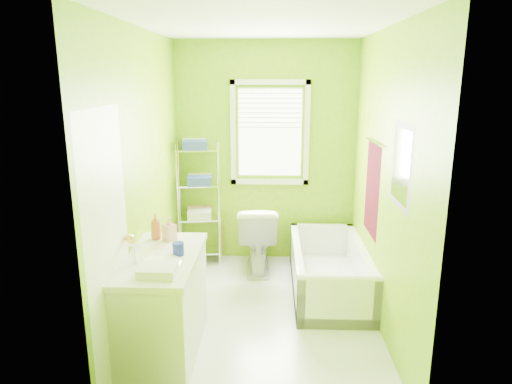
{
  "coord_description": "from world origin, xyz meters",
  "views": [
    {
      "loc": [
        0.08,
        -3.9,
        2.18
      ],
      "look_at": [
        -0.07,
        0.25,
        1.14
      ],
      "focal_mm": 32.0,
      "sensor_mm": 36.0,
      "label": 1
    }
  ],
  "objects_px": {
    "toilet": "(257,237)",
    "wire_shelf_unit": "(200,189)",
    "bathtub": "(329,277)",
    "vanity": "(163,302)"
  },
  "relations": [
    {
      "from": "vanity",
      "to": "wire_shelf_unit",
      "type": "relative_size",
      "value": 0.74
    },
    {
      "from": "bathtub",
      "to": "vanity",
      "type": "bearing_deg",
      "value": -142.12
    },
    {
      "from": "toilet",
      "to": "wire_shelf_unit",
      "type": "distance_m",
      "value": 0.89
    },
    {
      "from": "bathtub",
      "to": "vanity",
      "type": "relative_size",
      "value": 1.43
    },
    {
      "from": "vanity",
      "to": "wire_shelf_unit",
      "type": "distance_m",
      "value": 1.96
    },
    {
      "from": "toilet",
      "to": "vanity",
      "type": "xyz_separation_m",
      "value": [
        -0.7,
        -1.68,
        0.05
      ]
    },
    {
      "from": "bathtub",
      "to": "toilet",
      "type": "relative_size",
      "value": 2.01
    },
    {
      "from": "vanity",
      "to": "wire_shelf_unit",
      "type": "xyz_separation_m",
      "value": [
        0.0,
        1.91,
        0.46
      ]
    },
    {
      "from": "wire_shelf_unit",
      "to": "vanity",
      "type": "bearing_deg",
      "value": -90.14
    },
    {
      "from": "toilet",
      "to": "wire_shelf_unit",
      "type": "height_order",
      "value": "wire_shelf_unit"
    }
  ]
}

